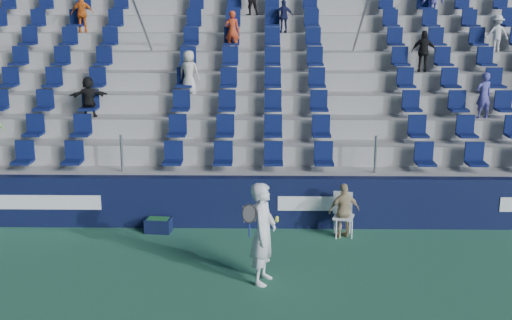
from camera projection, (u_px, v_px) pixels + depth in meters
The scene contains 7 objects.
ground at pixel (243, 284), 12.04m from camera, with size 70.00×70.00×0.00m, color #2B6448.
sponsor_wall at pixel (248, 202), 14.95m from camera, with size 24.00×0.32×1.20m.
grandstand at pixel (252, 103), 19.51m from camera, with size 24.00×8.17×6.63m.
tennis_player at pixel (263, 233), 11.89m from camera, with size 0.72×0.81×1.95m.
line_judge_chair at pixel (343, 211), 14.44m from camera, with size 0.52×0.54×0.98m.
line_judge at pixel (344, 211), 14.28m from camera, with size 0.73×0.30×1.24m, color tan.
ball_bin at pixel (158, 224), 14.69m from camera, with size 0.62×0.44×0.33m.
Camera 1 is at (0.42, -11.10, 5.19)m, focal length 45.00 mm.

